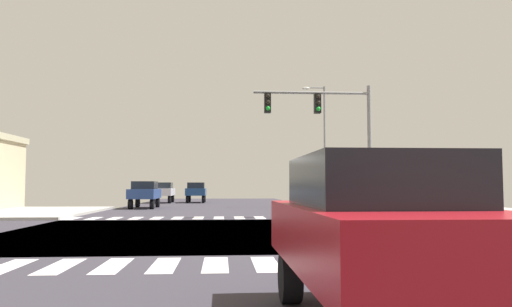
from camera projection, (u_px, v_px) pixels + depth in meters
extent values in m
cube|color=#34303A|center=(211.00, 232.00, 17.14)|extent=(14.00, 90.00, 0.05)
cube|color=#34303A|center=(211.00, 232.00, 17.14)|extent=(90.00, 12.00, 0.05)
cube|color=#B2ADA3|center=(432.00, 211.00, 29.99)|extent=(12.00, 12.00, 0.14)
cube|color=silver|center=(7.00, 267.00, 9.62)|extent=(0.50, 2.00, 0.01)
cube|color=silver|center=(60.00, 266.00, 9.69)|extent=(0.50, 2.00, 0.01)
cube|color=silver|center=(113.00, 266.00, 9.76)|extent=(0.50, 2.00, 0.01)
cube|color=silver|center=(165.00, 265.00, 9.82)|extent=(0.50, 2.00, 0.01)
cube|color=silver|center=(216.00, 265.00, 9.89)|extent=(0.50, 2.00, 0.01)
cube|color=silver|center=(266.00, 264.00, 9.96)|extent=(0.50, 2.00, 0.01)
cube|color=silver|center=(316.00, 263.00, 10.03)|extent=(0.50, 2.00, 0.01)
cube|color=silver|center=(364.00, 263.00, 10.10)|extent=(0.50, 2.00, 0.01)
cube|color=silver|center=(413.00, 262.00, 10.17)|extent=(0.50, 2.00, 0.01)
cube|color=silver|center=(460.00, 262.00, 10.24)|extent=(0.50, 2.00, 0.01)
cube|color=silver|center=(507.00, 261.00, 10.31)|extent=(0.50, 2.00, 0.01)
cube|color=silver|center=(72.00, 218.00, 23.94)|extent=(0.50, 2.00, 0.01)
cube|color=silver|center=(94.00, 218.00, 24.01)|extent=(0.50, 2.00, 0.01)
cube|color=silver|center=(115.00, 218.00, 24.08)|extent=(0.50, 2.00, 0.01)
cube|color=silver|center=(136.00, 218.00, 24.15)|extent=(0.50, 2.00, 0.01)
cube|color=silver|center=(157.00, 218.00, 24.22)|extent=(0.50, 2.00, 0.01)
cube|color=silver|center=(178.00, 218.00, 24.29)|extent=(0.50, 2.00, 0.01)
cube|color=silver|center=(198.00, 218.00, 24.36)|extent=(0.50, 2.00, 0.01)
cube|color=silver|center=(219.00, 218.00, 24.43)|extent=(0.50, 2.00, 0.01)
cube|color=silver|center=(239.00, 218.00, 24.50)|extent=(0.50, 2.00, 0.01)
cube|color=silver|center=(260.00, 218.00, 24.57)|extent=(0.50, 2.00, 0.01)
cube|color=silver|center=(280.00, 218.00, 24.64)|extent=(0.50, 2.00, 0.01)
cube|color=silver|center=(300.00, 217.00, 24.70)|extent=(0.50, 2.00, 0.01)
cube|color=silver|center=(320.00, 217.00, 24.77)|extent=(0.50, 2.00, 0.01)
cube|color=silver|center=(340.00, 217.00, 24.84)|extent=(0.50, 2.00, 0.01)
cylinder|color=gray|center=(370.00, 151.00, 25.48)|extent=(0.20, 0.20, 6.69)
cylinder|color=gray|center=(312.00, 93.00, 25.47)|extent=(5.93, 0.14, 0.14)
cube|color=black|center=(317.00, 104.00, 25.45)|extent=(0.32, 0.40, 1.00)
sphere|color=black|center=(318.00, 97.00, 25.23)|extent=(0.22, 0.22, 0.22)
sphere|color=black|center=(318.00, 103.00, 25.21)|extent=(0.22, 0.22, 0.22)
sphere|color=green|center=(318.00, 109.00, 25.19)|extent=(0.22, 0.22, 0.22)
cube|color=black|center=(268.00, 103.00, 25.27)|extent=(0.32, 0.40, 1.00)
sphere|color=black|center=(268.00, 96.00, 25.05)|extent=(0.22, 0.22, 0.22)
sphere|color=black|center=(268.00, 102.00, 25.03)|extent=(0.22, 0.22, 0.22)
sphere|color=green|center=(268.00, 108.00, 25.01)|extent=(0.22, 0.22, 0.22)
cylinder|color=gray|center=(325.00, 146.00, 37.47)|extent=(0.16, 0.16, 9.05)
cylinder|color=gray|center=(315.00, 88.00, 37.71)|extent=(1.40, 0.10, 0.10)
ellipsoid|color=silver|center=(306.00, 88.00, 37.66)|extent=(0.60, 0.32, 0.20)
cylinder|color=black|center=(290.00, 277.00, 6.68)|extent=(0.26, 0.68, 0.68)
cylinder|color=black|center=(395.00, 276.00, 6.78)|extent=(0.26, 0.68, 0.68)
cube|color=#A6141F|center=(376.00, 237.00, 5.32)|extent=(1.80, 4.30, 0.66)
cube|color=black|center=(375.00, 181.00, 5.36)|extent=(1.55, 2.24, 0.54)
cylinder|color=black|center=(203.00, 199.00, 45.70)|extent=(0.26, 0.68, 0.68)
cylinder|color=black|center=(187.00, 199.00, 45.60)|extent=(0.26, 0.68, 0.68)
cylinder|color=black|center=(204.00, 199.00, 48.61)|extent=(0.26, 0.68, 0.68)
cylinder|color=black|center=(189.00, 199.00, 48.52)|extent=(0.26, 0.68, 0.68)
cube|color=navy|center=(196.00, 192.00, 47.15)|extent=(1.80, 4.30, 0.66)
cube|color=black|center=(196.00, 185.00, 47.19)|extent=(1.55, 2.24, 0.54)
cylinder|color=black|center=(152.00, 204.00, 33.66)|extent=(0.26, 0.68, 0.68)
cylinder|color=black|center=(130.00, 204.00, 33.56)|extent=(0.26, 0.68, 0.68)
cylinder|color=black|center=(158.00, 203.00, 36.58)|extent=(0.26, 0.68, 0.68)
cylinder|color=black|center=(138.00, 203.00, 36.48)|extent=(0.26, 0.68, 0.68)
cube|color=navy|center=(145.00, 194.00, 35.11)|extent=(1.80, 4.30, 0.66)
cube|color=black|center=(145.00, 185.00, 35.15)|extent=(1.55, 2.24, 0.54)
cylinder|color=black|center=(169.00, 200.00, 44.97)|extent=(0.26, 0.68, 0.68)
cylinder|color=black|center=(153.00, 200.00, 44.87)|extent=(0.26, 0.68, 0.68)
cylinder|color=black|center=(173.00, 199.00, 47.88)|extent=(0.26, 0.68, 0.68)
cylinder|color=black|center=(157.00, 199.00, 47.78)|extent=(0.26, 0.68, 0.68)
cube|color=silver|center=(163.00, 192.00, 46.41)|extent=(1.80, 4.30, 0.66)
cube|color=black|center=(163.00, 185.00, 46.45)|extent=(1.55, 2.24, 0.54)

